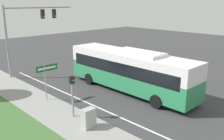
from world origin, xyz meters
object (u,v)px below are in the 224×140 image
object	(u,v)px
street_sign	(46,74)
utility_cabinet	(88,118)
bus	(130,69)
signal_gantry	(28,25)
pedestrian_signal	(72,90)

from	to	relation	value
street_sign	utility_cabinet	bearing A→B (deg)	-96.14
bus	utility_cabinet	world-z (taller)	bus
utility_cabinet	bus	bearing A→B (deg)	22.52
bus	signal_gantry	xyz separation A→B (m)	(-3.29, 10.03, 2.96)
signal_gantry	street_sign	world-z (taller)	signal_gantry
signal_gantry	utility_cabinet	bearing A→B (deg)	-103.59
street_sign	pedestrian_signal	bearing A→B (deg)	-95.73
signal_gantry	pedestrian_signal	xyz separation A→B (m)	(-2.85, -10.91, -2.94)
bus	pedestrian_signal	world-z (taller)	bus
bus	street_sign	size ratio (longest dim) A/B	4.25
signal_gantry	pedestrian_signal	world-z (taller)	signal_gantry
pedestrian_signal	utility_cabinet	distance (m)	2.12
bus	pedestrian_signal	bearing A→B (deg)	-171.84
bus	signal_gantry	size ratio (longest dim) A/B	1.61
pedestrian_signal	street_sign	world-z (taller)	street_sign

